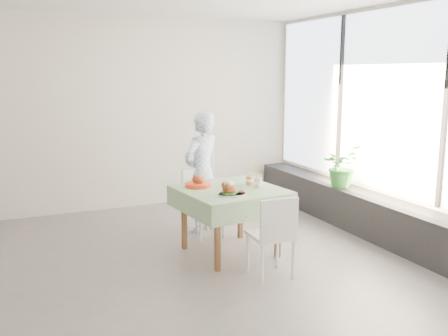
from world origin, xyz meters
name	(u,v)px	position (x,y,z in m)	size (l,w,h in m)	color
floor	(152,269)	(0.00, 0.00, 0.00)	(6.00, 6.00, 0.00)	#5A5755
wall_back	(101,115)	(0.00, 2.50, 1.40)	(6.00, 0.02, 2.80)	beige
wall_front	(273,187)	(0.00, -2.50, 1.40)	(6.00, 0.02, 2.80)	beige
wall_right	(388,122)	(3.00, 0.00, 1.40)	(0.02, 5.00, 2.80)	beige
window_pane	(387,101)	(2.97, 0.00, 1.65)	(0.01, 4.80, 2.18)	#D1E0F9
window_ledge	(370,215)	(2.80, 0.00, 0.25)	(0.40, 4.80, 0.50)	black
cafe_table	(230,213)	(0.93, 0.10, 0.46)	(1.16, 1.16, 0.74)	brown
chair_far	(203,216)	(0.88, 0.78, 0.26)	(0.47, 0.47, 0.83)	white
chair_near	(271,251)	(1.04, -0.65, 0.26)	(0.41, 0.41, 0.83)	white
diner	(202,172)	(0.94, 0.97, 0.76)	(0.56, 0.37, 1.53)	#88A5DA
main_dish	(230,190)	(0.82, -0.17, 0.79)	(0.31, 0.31, 0.16)	white
juice_cup_orange	(250,179)	(1.21, 0.18, 0.81)	(0.10, 0.10, 0.28)	white
juice_cup_lemonade	(258,181)	(1.24, 0.03, 0.81)	(0.10, 0.10, 0.29)	white
second_dish	(198,183)	(0.64, 0.32, 0.78)	(0.28, 0.28, 0.14)	red
potted_plant	(341,166)	(2.75, 0.54, 0.78)	(0.51, 0.44, 0.56)	#25702E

